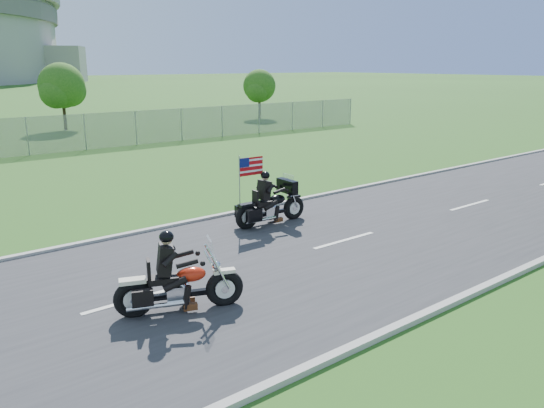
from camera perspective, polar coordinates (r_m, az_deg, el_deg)
ground at (r=12.10m, az=-5.74°, el=-7.86°), size 420.00×420.00×0.00m
road at (r=12.09m, az=-5.74°, el=-7.77°), size 120.00×8.00×0.04m
curb_north at (r=15.46m, az=-13.83°, el=-2.91°), size 120.00×0.18×0.12m
curb_south at (r=9.24m, az=8.34°, el=-15.22°), size 120.00×0.18×0.12m
tree_fence_near at (r=41.32m, az=-21.62°, el=11.52°), size 3.52×3.28×4.75m
tree_fence_far at (r=46.81m, az=-1.35°, el=12.41°), size 3.08×2.87×4.20m
motorcycle_lead at (r=10.40m, az=-10.11°, el=-8.76°), size 2.39×1.19×1.68m
motorcycle_follow at (r=15.69m, az=-0.15°, el=-0.25°), size 2.46×0.81×2.05m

